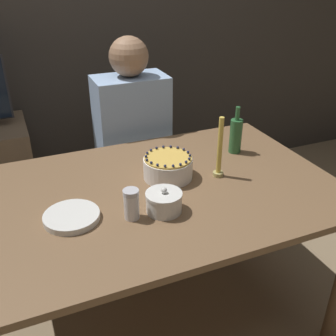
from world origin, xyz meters
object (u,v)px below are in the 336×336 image
Objects in this scene: sugar_shaker at (131,204)px; person_man_blue_shirt at (133,159)px; cake at (168,167)px; sugar_bowl at (164,202)px; candle at (219,153)px; bottle at (236,135)px.

sugar_shaker is 0.09× the size of person_man_blue_shirt.
cake reaches higher than sugar_bowl.
cake is at bearing 86.60° from person_man_blue_shirt.
sugar_shaker is 0.43× the size of candle.
sugar_shaker is at bearing -160.65° from candle.
sugar_shaker is at bearing 71.83° from person_man_blue_shirt.
sugar_bowl is 1.18× the size of sugar_shaker.
bottle reaches higher than sugar_bowl.
candle reaches higher than sugar_bowl.
sugar_shaker reaches higher than cake.
cake is 0.26m from sugar_bowl.
cake is 1.81× the size of sugar_shaker.
sugar_bowl is at bearing 79.85° from person_man_blue_shirt.
person_man_blue_shirt is at bearing 125.78° from bottle.
sugar_bowl is 0.60× the size of bottle.
person_man_blue_shirt is at bearing 86.60° from cake.
person_man_blue_shirt is at bearing 79.85° from sugar_bowl.
bottle is (0.19, 0.18, -0.02)m from candle.
person_man_blue_shirt reaches higher than bottle.
bottle is at bearing 42.91° from candle.
sugar_bowl is at bearing -153.30° from candle.
sugar_bowl is 0.37m from candle.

